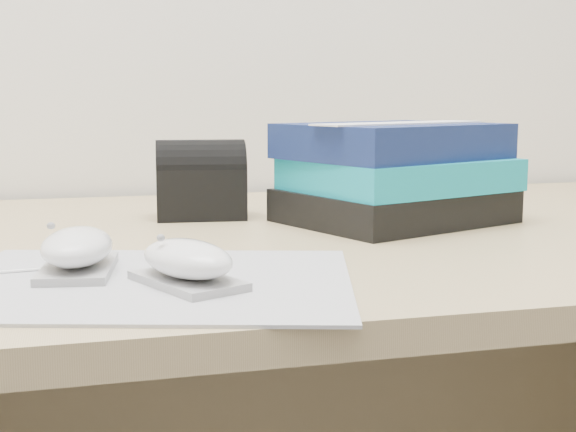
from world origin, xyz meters
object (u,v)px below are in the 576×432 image
object	(u,v)px
book_stack	(395,174)
pouch	(201,180)
mouse_front	(187,263)
desk	(318,392)
mouse_rear	(77,251)

from	to	relation	value
book_stack	pouch	bearing A→B (deg)	157.13
mouse_front	book_stack	size ratio (longest dim) A/B	0.38
desk	mouse_front	size ratio (longest dim) A/B	13.12
mouse_rear	pouch	size ratio (longest dim) A/B	0.97
mouse_rear	book_stack	distance (m)	0.46
mouse_front	pouch	distance (m)	0.41
mouse_front	book_stack	bearing A→B (deg)	43.67
mouse_rear	pouch	world-z (taller)	pouch
desk	pouch	xyz separation A→B (m)	(-0.15, 0.07, 0.29)
desk	book_stack	world-z (taller)	book_stack
mouse_rear	pouch	xyz separation A→B (m)	(0.16, 0.32, 0.03)
mouse_front	pouch	size ratio (longest dim) A/B	0.97
mouse_front	pouch	bearing A→B (deg)	79.58
desk	pouch	size ratio (longest dim) A/B	12.72
mouse_front	pouch	xyz separation A→B (m)	(0.07, 0.40, 0.03)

